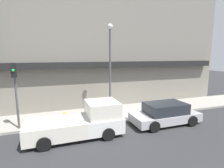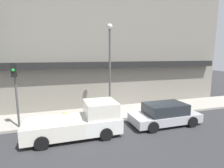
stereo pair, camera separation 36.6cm
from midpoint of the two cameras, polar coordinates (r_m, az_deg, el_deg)
The scene contains 8 objects.
ground_plane at distance 12.70m, azimuth 8.59°, elevation -11.10°, with size 80.00×80.00×0.00m, color #2D2D30.
sidewalk at distance 14.00m, azimuth 5.81°, elevation -8.77°, with size 36.00×3.09×0.15m.
building at distance 16.15m, azimuth 1.76°, elevation 12.07°, with size 19.80×3.80×10.40m.
pickup_truck at distance 9.96m, azimuth -9.29°, elevation -12.00°, with size 5.09×2.20×1.86m.
parked_car at distance 11.94m, azimuth 17.71°, elevation -9.34°, with size 4.43×2.07×1.38m.
fire_hydrant at distance 11.72m, azimuth -14.46°, elevation -10.45°, with size 0.18×0.18×0.71m.
street_lamp at distance 11.93m, azimuth 0.16°, elevation 7.51°, with size 0.36×0.36×6.32m.
traffic_light at distance 11.34m, azimuth -28.25°, elevation -0.01°, with size 0.28×0.42×3.85m.
Camera 2 is at (-5.11, -10.73, 4.40)m, focal length 28.00 mm.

